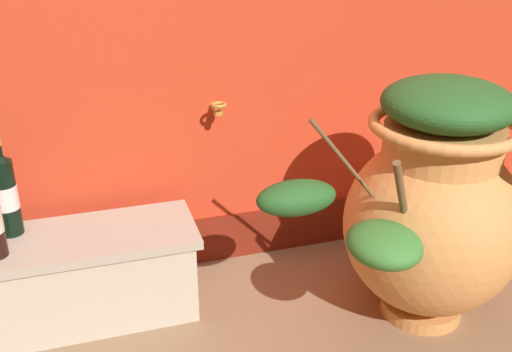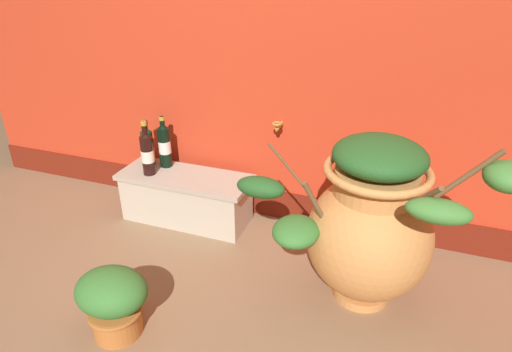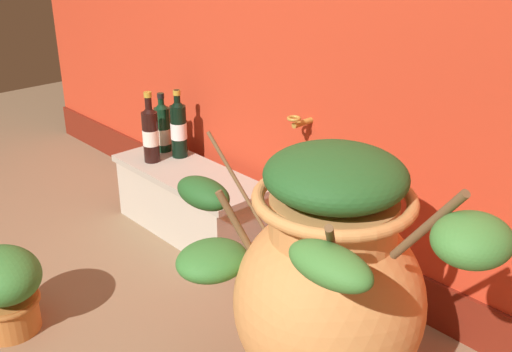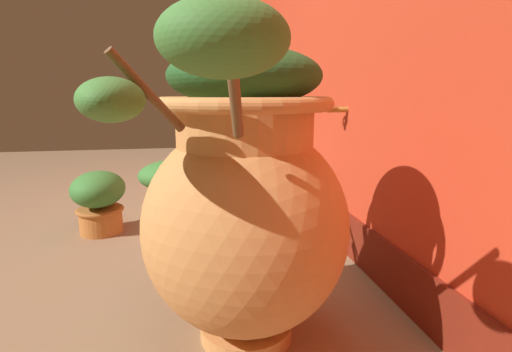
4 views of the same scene
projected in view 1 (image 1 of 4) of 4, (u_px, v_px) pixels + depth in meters
The scene contains 3 objects.
terracotta_urn at pixel (435, 205), 1.89m from camera, with size 1.16×0.64×0.89m.
stone_ledge at pixel (74, 274), 1.97m from camera, with size 0.83×0.32×0.31m.
wine_bottle_right at pixel (5, 191), 1.88m from camera, with size 0.08×0.08×0.33m.
Camera 1 is at (-0.42, -0.90, 1.27)m, focal length 41.45 mm.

